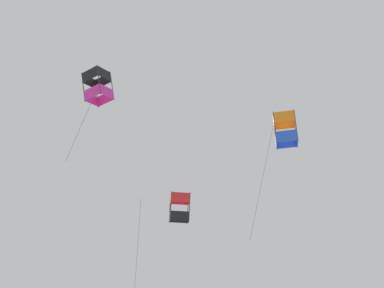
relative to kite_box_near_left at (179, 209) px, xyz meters
name	(u,v)px	position (x,y,z in m)	size (l,w,h in m)	color
kite_box_near_left	(179,209)	(0.00, 0.00, 0.00)	(3.65, 3.26, 8.73)	red
kite_box_highest	(98,87)	(-1.36, 6.75, 2.15)	(1.27, 1.33, 4.47)	black
kite_box_upper_right	(285,130)	(-5.33, -1.44, 2.97)	(2.98, 2.75, 6.20)	orange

